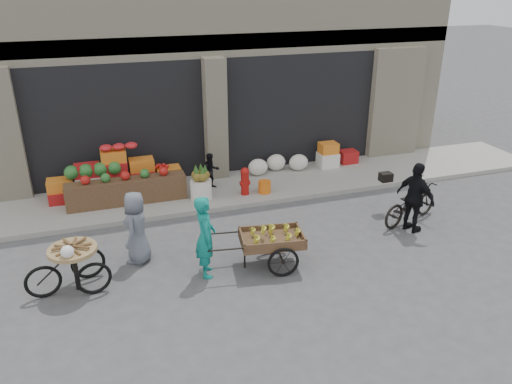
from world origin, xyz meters
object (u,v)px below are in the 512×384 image
object	(u,v)px
seated_person	(211,171)
banana_cart	(270,237)
cyclist	(415,198)
vendor_grey	(137,228)
pineapple_bin	(201,190)
fire_hydrant	(245,180)
orange_bucket	(265,187)
vendor_woman	(205,236)
bicycle	(410,203)
tricycle_cart	(74,262)

from	to	relation	value
seated_person	banana_cart	distance (m)	3.80
cyclist	vendor_grey	bearing A→B (deg)	65.01
pineapple_bin	vendor_grey	world-z (taller)	vendor_grey
pineapple_bin	fire_hydrant	size ratio (longest dim) A/B	0.73
banana_cart	orange_bucket	bearing A→B (deg)	80.92
vendor_woman	bicycle	distance (m)	4.91
vendor_grey	cyclist	bearing A→B (deg)	109.24
vendor_woman	vendor_grey	bearing A→B (deg)	59.85
seated_person	vendor_woman	distance (m)	3.84
seated_person	cyclist	distance (m)	5.02
fire_hydrant	vendor_woman	size ratio (longest dim) A/B	0.45
banana_cart	seated_person	bearing A→B (deg)	101.80
seated_person	banana_cart	xyz separation A→B (m)	(0.22, -3.80, 0.03)
pineapple_bin	bicycle	size ratio (longest dim) A/B	0.30
pineapple_bin	vendor_woman	xyz separation A→B (m)	(-0.59, -3.10, 0.42)
orange_bucket	pineapple_bin	bearing A→B (deg)	176.42
seated_person	vendor_grey	world-z (taller)	vendor_grey
vendor_grey	cyclist	world-z (taller)	cyclist
pineapple_bin	vendor_woman	distance (m)	3.19
vendor_grey	bicycle	world-z (taller)	vendor_grey
pineapple_bin	banana_cart	world-z (taller)	banana_cart
bicycle	cyclist	bearing A→B (deg)	134.39
bicycle	cyclist	distance (m)	0.56
tricycle_cart	vendor_grey	distance (m)	1.34
banana_cart	vendor_woman	distance (m)	1.23
banana_cart	bicycle	distance (m)	3.73
banana_cart	vendor_grey	distance (m)	2.55
fire_hydrant	vendor_woman	bearing A→B (deg)	-118.98
fire_hydrant	tricycle_cart	xyz separation A→B (m)	(-4.00, -2.81, 0.06)
pineapple_bin	vendor_grey	distance (m)	2.84
fire_hydrant	vendor_grey	bearing A→B (deg)	-142.54
banana_cart	bicycle	xyz separation A→B (m)	(3.64, 0.77, -0.16)
seated_person	banana_cart	world-z (taller)	seated_person
tricycle_cart	vendor_grey	size ratio (longest dim) A/B	1.00
vendor_woman	cyclist	world-z (taller)	vendor_woman
vendor_grey	tricycle_cart	bearing A→B (deg)	-35.86
orange_bucket	vendor_woman	distance (m)	3.75
fire_hydrant	seated_person	world-z (taller)	seated_person
seated_person	tricycle_cart	world-z (taller)	seated_person
banana_cart	vendor_grey	xyz separation A→B (m)	(-2.35, 0.97, 0.11)
bicycle	fire_hydrant	bearing A→B (deg)	34.03
pineapple_bin	tricycle_cart	world-z (taller)	tricycle_cart
fire_hydrant	banana_cart	size ratio (longest dim) A/B	0.34
seated_person	vendor_grey	xyz separation A→B (m)	(-2.14, -2.82, 0.14)
seated_person	vendor_grey	distance (m)	3.54
pineapple_bin	fire_hydrant	xyz separation A→B (m)	(1.10, -0.05, 0.13)
fire_hydrant	cyclist	distance (m)	4.07
seated_person	bicycle	size ratio (longest dim) A/B	0.54
tricycle_cart	vendor_grey	bearing A→B (deg)	20.40
pineapple_bin	vendor_grey	size ratio (longest dim) A/B	0.36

